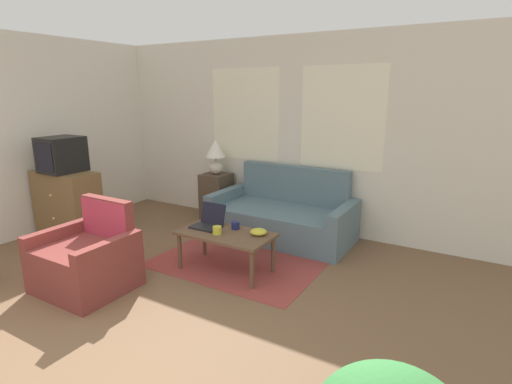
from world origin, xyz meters
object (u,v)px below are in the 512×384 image
at_px(table_lamp, 216,154).
at_px(couch, 283,217).
at_px(television, 62,155).
at_px(coffee_table, 226,237).
at_px(snack_bowl, 259,232).
at_px(cup_yellow, 235,225).
at_px(armchair, 89,261).
at_px(cup_navy, 217,230).
at_px(laptop, 209,222).

bearing_deg(table_lamp, couch, -7.72).
relative_size(couch, television, 3.77).
xyz_separation_m(coffee_table, snack_bowl, (0.33, 0.12, 0.08)).
xyz_separation_m(table_lamp, snack_bowl, (1.47, -1.28, -0.54)).
bearing_deg(cup_yellow, couch, 88.00).
height_order(armchair, cup_navy, armchair).
bearing_deg(couch, cup_yellow, -92.00).
height_order(television, table_lamp, television).
xyz_separation_m(couch, armchair, (-1.01, -2.23, 0.01)).
bearing_deg(laptop, cup_navy, -33.59).
height_order(coffee_table, cup_navy, cup_navy).
relative_size(armchair, coffee_table, 0.84).
relative_size(couch, table_lamp, 3.60).
bearing_deg(armchair, coffee_table, 46.09).
bearing_deg(coffee_table, cup_yellow, 79.61).
height_order(armchair, table_lamp, table_lamp).
relative_size(table_lamp, cup_yellow, 5.67).
xyz_separation_m(couch, laptop, (-0.34, -1.17, 0.22)).
xyz_separation_m(laptop, cup_navy, (0.22, -0.15, -0.01)).
bearing_deg(cup_navy, coffee_table, 55.59).
xyz_separation_m(armchair, cup_yellow, (0.97, 1.13, 0.20)).
height_order(couch, snack_bowl, couch).
xyz_separation_m(couch, cup_yellow, (-0.04, -1.09, 0.21)).
bearing_deg(snack_bowl, table_lamp, 138.91).
bearing_deg(cup_navy, laptop, 146.41).
bearing_deg(cup_yellow, laptop, -165.28).
relative_size(armchair, laptop, 2.75).
relative_size(armchair, cup_navy, 8.94).
bearing_deg(snack_bowl, cup_navy, -152.53).
bearing_deg(couch, laptop, -106.16).
bearing_deg(coffee_table, cup_navy, -124.41).
height_order(couch, cup_navy, couch).
relative_size(coffee_table, snack_bowl, 5.77).
relative_size(armchair, cup_yellow, 9.42).
relative_size(cup_yellow, snack_bowl, 0.51).
bearing_deg(cup_yellow, television, -171.92).
bearing_deg(coffee_table, laptop, 165.51).
bearing_deg(table_lamp, coffee_table, -51.06).
bearing_deg(couch, cup_navy, -95.11).
bearing_deg(cup_navy, television, -177.16).
bearing_deg(laptop, couch, 73.84).
relative_size(table_lamp, laptop, 1.65).
bearing_deg(couch, armchair, -114.45).
xyz_separation_m(television, laptop, (2.11, 0.26, -0.62)).
bearing_deg(snack_bowl, cup_yellow, 175.17).
bearing_deg(laptop, television, -172.90).
relative_size(television, table_lamp, 0.95).
distance_m(armchair, table_lamp, 2.50).
distance_m(laptop, cup_yellow, 0.31).
height_order(coffee_table, cup_yellow, cup_yellow).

